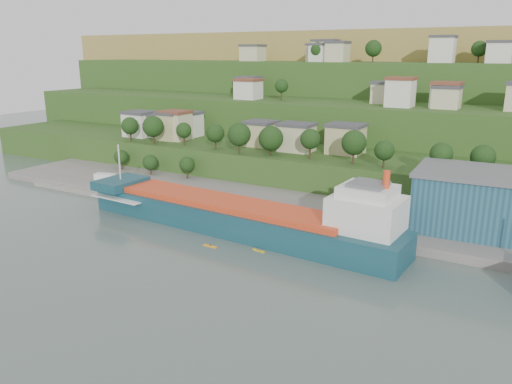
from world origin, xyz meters
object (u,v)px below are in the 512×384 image
Objects in this scene: warehouse at (492,202)px; caravan at (105,178)px; kayak_orange at (210,245)px; cargo_ship_near at (245,219)px.

warehouse reaches higher than caravan.
warehouse is 5.23× the size of caravan.
warehouse is 59.36m from kayak_orange.
cargo_ship_near reaches higher than kayak_orange.
warehouse is at bearing 27.96° from cargo_ship_near.
cargo_ship_near reaches higher than caravan.
warehouse reaches higher than kayak_orange.
cargo_ship_near is 57.69m from caravan.
caravan is (-103.38, -8.26, -5.82)m from warehouse.
cargo_ship_near is 11.28m from kayak_orange.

